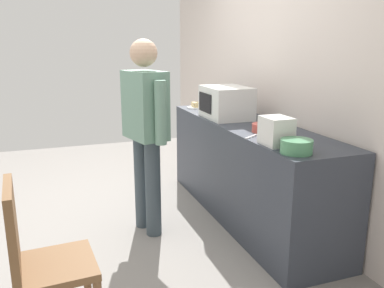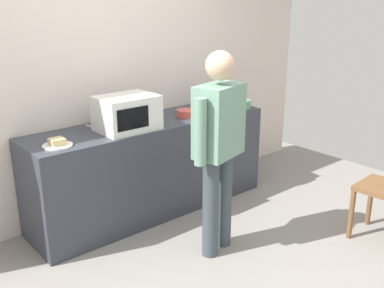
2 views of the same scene
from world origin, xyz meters
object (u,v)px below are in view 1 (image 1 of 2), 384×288
Objects in this scene: microwave at (226,103)px; cereal_bowl at (296,146)px; spoon_utensil at (251,137)px; person_standing at (146,123)px; toaster at (276,131)px; fork_utensil at (242,113)px; sandwich_plate at (197,106)px; wooden_chair at (39,260)px; salad_bowl at (263,128)px.

microwave is 1.32m from cereal_bowl.
spoon_utensil is 0.10× the size of person_standing.
cereal_bowl is at bearing 2.59° from toaster.
fork_utensil is 1.00× the size of spoon_utensil.
person_standing is at bearing -71.73° from microwave.
sandwich_plate is 2.74m from wooden_chair.
salad_bowl is 0.80× the size of toaster.
microwave is 0.83m from spoon_utensil.
toaster is at bearing 104.18° from wooden_chair.
spoon_utensil is (-0.51, -0.06, -0.04)m from cereal_bowl.
microwave is 2.32m from wooden_chair.
microwave is 0.31× the size of person_standing.
wooden_chair is (2.14, -1.66, -0.39)m from sandwich_plate.
wooden_chair is at bearing -64.79° from salad_bowl.
spoon_utensil is (-0.28, -0.05, -0.10)m from toaster.
wooden_chair is at bearing -66.36° from spoon_utensil.
cereal_bowl is at bearing 36.42° from person_standing.
wooden_chair is (1.20, -0.85, -0.43)m from person_standing.
fork_utensil is (-1.28, 0.38, -0.10)m from toaster.
salad_bowl is 0.43m from toaster.
person_standing is (0.48, -1.13, 0.05)m from fork_utensil.
wooden_chair is at bearing -84.04° from cereal_bowl.
spoon_utensil is at bearing -173.75° from cereal_bowl.
sandwich_plate is (-0.66, -0.04, -0.13)m from microwave.
toaster is 0.30m from spoon_utensil.
person_standing reaches higher than fork_utensil.
microwave reaches higher than toaster.
cereal_bowl reaches higher than spoon_utensil.
microwave is at bearing 3.85° from sandwich_plate.
person_standing reaches higher than wooden_chair.
sandwich_plate is 1.98m from cereal_bowl.
sandwich_plate is at bearing 175.93° from spoon_utensil.
wooden_chair is at bearing -49.58° from fork_utensil.
toaster is at bearing -1.93° from sandwich_plate.
spoon_utensil is at bearing 113.64° from wooden_chair.
wooden_chair is at bearing -35.32° from person_standing.
toaster reaches higher than wooden_chair.
sandwich_plate reaches higher than wooden_chair.
cereal_bowl is 1.24× the size of fork_utensil.
wooden_chair is (0.40, -1.60, -0.47)m from toaster.
salad_bowl is 0.22m from spoon_utensil.
wooden_chair is (0.81, -1.72, -0.41)m from salad_bowl.
sandwich_plate is 0.14× the size of person_standing.
salad_bowl is 1.03× the size of fork_utensil.
sandwich_plate is 1.30× the size of salad_bowl.
wooden_chair is (0.68, -1.55, -0.38)m from spoon_utensil.
microwave is at bearing 131.01° from wooden_chair.
spoon_utensil is 1.74m from wooden_chair.
microwave is 0.68m from sandwich_plate.
sandwich_plate is at bearing -176.15° from microwave.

